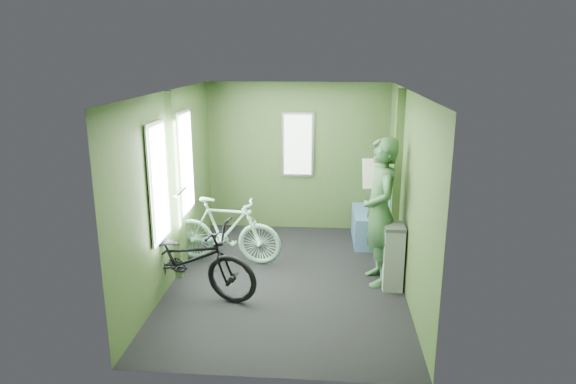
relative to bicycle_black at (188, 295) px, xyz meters
name	(u,v)px	position (x,y,z in m)	size (l,w,h in m)	color
room	(284,166)	(1.08, 0.56, 1.44)	(4.00, 4.02, 2.31)	black
bicycle_black	(188,295)	(0.00, 0.00, 0.00)	(0.61, 1.75, 0.92)	black
bicycle_mint	(227,262)	(0.26, 1.00, 0.00)	(0.43, 1.51, 0.90)	#8CCAAD
passenger	(380,212)	(2.22, 0.57, 0.89)	(0.52, 0.73, 1.79)	#2E552E
waste_box	(393,256)	(2.38, 0.41, 0.39)	(0.23, 0.32, 0.79)	gray
bench_seat	(372,223)	(2.27, 1.97, 0.29)	(0.53, 0.94, 0.98)	#2A425A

